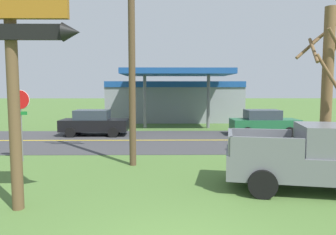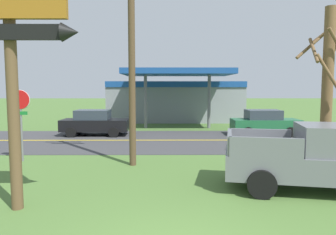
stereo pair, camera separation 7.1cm
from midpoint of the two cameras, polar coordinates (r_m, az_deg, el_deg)
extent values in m
cube|color=#3D3D3F|center=(18.32, -0.30, -4.13)|extent=(140.00, 8.00, 0.02)
cube|color=gold|center=(18.32, -0.30, -4.09)|extent=(126.00, 0.20, 0.01)
cylinder|color=brown|center=(8.56, -26.44, 7.10)|extent=(0.28, 0.28, 6.73)
cube|color=black|center=(8.49, -27.25, 13.54)|extent=(2.59, 0.12, 0.36)
cone|color=black|center=(7.96, -17.26, 14.48)|extent=(0.40, 0.44, 0.44)
cylinder|color=slate|center=(14.33, -25.04, -2.87)|extent=(0.08, 0.08, 2.20)
cylinder|color=red|center=(14.18, -25.32, 2.92)|extent=(0.76, 0.03, 0.76)
cylinder|color=white|center=(14.20, -25.28, 2.93)|extent=(0.80, 0.01, 0.80)
cube|color=#19722D|center=(14.21, -25.23, 0.71)|extent=(0.56, 0.03, 0.14)
cylinder|color=brown|center=(12.41, -6.72, 13.38)|extent=(0.26, 0.26, 9.53)
cylinder|color=brown|center=(13.27, 26.59, 4.68)|extent=(0.40, 0.40, 5.99)
cylinder|color=brown|center=(14.15, 27.25, 14.16)|extent=(1.28, 0.87, 1.15)
cylinder|color=brown|center=(13.97, 24.68, 12.16)|extent=(1.62, 0.55, 1.34)
cylinder|color=brown|center=(13.19, 24.60, 10.98)|extent=(0.30, 1.15, 1.05)
cylinder|color=brown|center=(12.85, 26.92, 6.90)|extent=(0.96, 0.45, 1.54)
cube|color=gray|center=(29.91, 1.04, 2.97)|extent=(12.00, 6.00, 3.60)
cube|color=#19478C|center=(26.84, 1.24, 6.02)|extent=(12.00, 0.12, 0.50)
cube|color=#19478C|center=(23.92, 1.48, 8.14)|extent=(8.00, 5.00, 0.40)
cylinder|color=slate|center=(23.94, -4.29, 3.10)|extent=(0.24, 0.24, 4.20)
cylinder|color=slate|center=(24.12, 7.19, 3.09)|extent=(0.24, 0.24, 4.20)
cube|color=slate|center=(10.34, 24.97, -7.79)|extent=(5.49, 2.95, 0.72)
cube|color=slate|center=(10.32, 27.56, -3.51)|extent=(2.22, 2.14, 0.84)
cube|color=slate|center=(10.85, 16.06, -3.46)|extent=(1.94, 0.50, 0.56)
cube|color=slate|center=(9.04, 17.13, -5.21)|extent=(1.94, 0.50, 0.56)
cube|color=slate|center=(9.89, 10.90, -4.18)|extent=(0.49, 1.87, 0.56)
cylinder|color=black|center=(11.09, 15.44, -8.52)|extent=(0.84, 0.43, 0.80)
cylinder|color=black|center=(9.21, 16.45, -11.40)|extent=(0.84, 0.43, 0.80)
cube|color=black|center=(20.69, -13.15, -1.31)|extent=(4.20, 1.76, 0.72)
cube|color=#2D3842|center=(20.66, -13.59, 0.51)|extent=(2.10, 1.56, 0.60)
cylinder|color=black|center=(21.36, -9.20, -2.01)|extent=(0.64, 0.24, 0.64)
cylinder|color=black|center=(19.64, -9.96, -2.66)|extent=(0.64, 0.24, 0.64)
cylinder|color=black|center=(21.90, -15.96, -1.97)|extent=(0.64, 0.24, 0.64)
cylinder|color=black|center=(20.22, -17.27, -2.60)|extent=(0.64, 0.24, 0.64)
cube|color=#1E6038|center=(21.20, 16.88, -1.25)|extent=(4.20, 1.76, 0.72)
cube|color=#2D3842|center=(21.09, 16.54, 0.53)|extent=(2.10, 1.56, 0.60)
cylinder|color=black|center=(22.48, 19.34, -1.88)|extent=(0.64, 0.24, 0.64)
cylinder|color=black|center=(20.85, 20.99, -2.47)|extent=(0.64, 0.24, 0.64)
cylinder|color=black|center=(21.73, 12.87, -1.95)|extent=(0.64, 0.24, 0.64)
cylinder|color=black|center=(20.04, 14.05, -2.58)|extent=(0.64, 0.24, 0.64)
camera|label=1|loc=(0.04, -90.15, -0.01)|focal=33.83mm
camera|label=2|loc=(0.04, 89.85, 0.01)|focal=33.83mm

